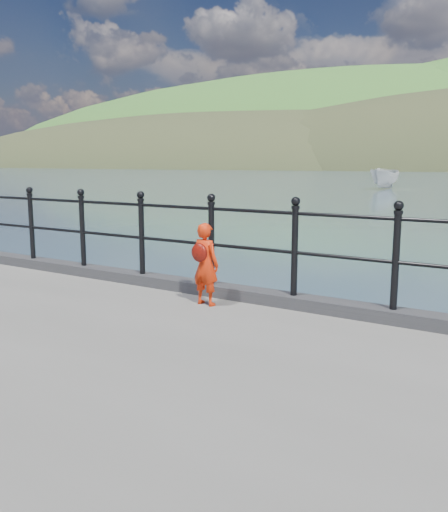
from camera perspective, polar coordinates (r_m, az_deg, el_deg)
The scene contains 5 objects.
ground at distance 8.01m, azimuth -4.32°, elevation -10.23°, with size 600.00×600.00×0.00m, color #2D4251.
kerb at distance 7.59m, azimuth -5.10°, elevation -2.91°, with size 60.00×0.30×0.15m, color #28282B.
railing at distance 7.46m, azimuth -5.19°, elevation 2.71°, with size 18.11×0.11×1.20m.
child at distance 6.64m, azimuth -2.00°, elevation -0.80°, with size 0.39×0.32×1.02m.
launch_white at distance 57.68m, azimuth 16.60°, elevation 7.82°, with size 2.10×5.59×2.16m, color white.
Camera 1 is at (4.50, -6.03, 2.75)m, focal length 38.00 mm.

